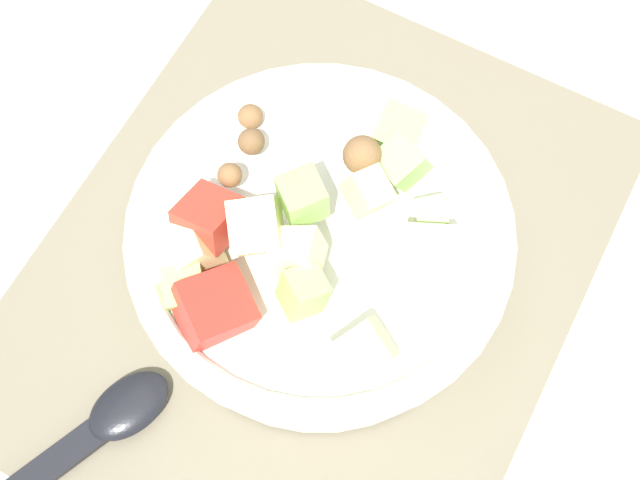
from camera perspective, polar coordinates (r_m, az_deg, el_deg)
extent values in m
plane|color=silver|center=(0.62, -0.53, -1.70)|extent=(2.40, 2.40, 0.00)
cube|color=#756B56|center=(0.61, -0.53, -1.60)|extent=(0.43, 0.35, 0.01)
cylinder|color=white|center=(0.58, 0.00, -0.70)|extent=(0.23, 0.23, 0.06)
torus|color=white|center=(0.55, 0.00, 0.49)|extent=(0.24, 0.24, 0.02)
cube|color=beige|center=(0.52, 3.06, 3.10)|extent=(0.03, 0.04, 0.03)
sphere|color=brown|center=(0.58, -4.46, 7.85)|extent=(0.02, 0.02, 0.02)
cube|color=beige|center=(0.53, 7.16, -0.72)|extent=(0.05, 0.04, 0.04)
cube|color=#A3CC6B|center=(0.55, 5.26, 4.96)|extent=(0.04, 0.04, 0.04)
cube|color=red|center=(0.53, -6.79, -4.31)|extent=(0.06, 0.06, 0.04)
sphere|color=brown|center=(0.55, -5.92, 3.90)|extent=(0.03, 0.02, 0.02)
cube|color=#93C160|center=(0.56, 4.95, 6.84)|extent=(0.04, 0.03, 0.04)
cube|color=#A3CC6B|center=(0.54, 7.14, 1.79)|extent=(0.03, 0.03, 0.03)
sphere|color=brown|center=(0.54, 2.71, 5.43)|extent=(0.04, 0.04, 0.03)
cube|color=beige|center=(0.51, 2.74, -7.03)|extent=(0.05, 0.04, 0.04)
cube|color=beige|center=(0.52, -4.07, 0.88)|extent=(0.05, 0.04, 0.04)
cube|color=#93C160|center=(0.52, -1.07, 2.85)|extent=(0.04, 0.03, 0.03)
cube|color=beige|center=(0.54, -8.70, -0.66)|extent=(0.06, 0.05, 0.04)
cube|color=#A3CC6B|center=(0.51, -1.09, -3.32)|extent=(0.04, 0.03, 0.03)
sphere|color=brown|center=(0.56, -4.40, 6.27)|extent=(0.03, 0.02, 0.02)
cube|color=#BC3828|center=(0.54, -7.12, 1.38)|extent=(0.04, 0.04, 0.04)
cube|color=#93C160|center=(0.54, -8.59, -3.04)|extent=(0.04, 0.04, 0.03)
cube|color=beige|center=(0.51, -1.46, -0.83)|extent=(0.03, 0.04, 0.03)
ellipsoid|color=black|center=(0.59, -12.06, -10.28)|extent=(0.07, 0.06, 0.01)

